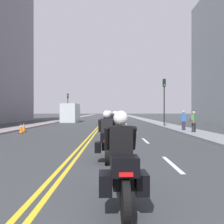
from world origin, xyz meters
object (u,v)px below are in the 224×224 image
motorcycle_6 (114,120)px  traffic_light_near (164,94)px  traffic_cone_0 (24,127)px  pedestrian_0 (194,122)px  traffic_light_far (68,102)px  motorcycle_3 (115,127)px  motorcycle_5 (115,122)px  traffic_cone_1 (21,128)px  motorcycle_4 (114,124)px  motorcycle_0 (121,167)px  motorcycle_2 (109,131)px  motorcycle_1 (107,141)px  parked_truck (71,114)px  pedestrian_1 (184,121)px

motorcycle_6 → traffic_light_near: size_ratio=0.41×
traffic_cone_0 → pedestrian_0: bearing=-7.7°
motorcycle_6 → traffic_light_far: bearing=113.4°
motorcycle_3 → traffic_light_near: size_ratio=0.46×
motorcycle_5 → traffic_cone_1: motorcycle_5 is taller
motorcycle_4 → motorcycle_5: bearing=89.6°
motorcycle_4 → traffic_light_near: (5.27, 6.44, 2.76)m
motorcycle_0 → traffic_light_far: bearing=98.9°
motorcycle_3 → pedestrian_0: (5.73, 2.40, 0.17)m
motorcycle_0 → motorcycle_3: size_ratio=0.99×
motorcycle_2 → motorcycle_1: bearing=-87.6°
motorcycle_1 → traffic_light_far: bearing=100.6°
pedestrian_0 → traffic_cone_0: bearing=-56.2°
motorcycle_0 → parked_truck: 34.39m
motorcycle_0 → pedestrian_0: motorcycle_0 is taller
pedestrian_0 → parked_truck: size_ratio=0.25×
motorcycle_3 → traffic_cone_0: (-7.26, 4.15, -0.31)m
motorcycle_3 → traffic_cone_1: 7.47m
pedestrian_0 → motorcycle_1: bearing=9.0°
traffic_cone_1 → parked_truck: bearing=89.0°
motorcycle_1 → pedestrian_0: (6.11, 9.60, 0.19)m
traffic_cone_0 → traffic_light_far: size_ratio=0.15×
parked_truck → motorcycle_5: bearing=-65.5°
motorcycle_0 → motorcycle_5: size_ratio=1.05×
traffic_cone_0 → traffic_light_far: bearing=92.5°
traffic_cone_0 → motorcycle_6: bearing=45.2°
motorcycle_3 → parked_truck: size_ratio=0.36×
motorcycle_4 → traffic_cone_0: motorcycle_4 is taller
motorcycle_4 → motorcycle_0: bearing=-89.6°
traffic_light_far → pedestrian_0: 30.90m
traffic_light_far → pedestrian_0: bearing=-62.7°
motorcycle_5 → traffic_cone_1: size_ratio=2.79×
motorcycle_1 → motorcycle_2: bearing=88.0°
traffic_light_far → pedestrian_0: size_ratio=2.99×
traffic_light_near → parked_truck: 17.34m
traffic_cone_1 → motorcycle_3: bearing=-21.5°
motorcycle_5 → traffic_light_far: bearing=113.0°
motorcycle_0 → traffic_cone_0: bearing=112.7°
motorcycle_4 → motorcycle_5: size_ratio=0.98×
traffic_light_near → parked_truck: bearing=133.5°
motorcycle_0 → parked_truck: size_ratio=0.36×
motorcycle_4 → traffic_cone_1: bearing=-171.3°
motorcycle_1 → traffic_cone_1: 11.92m
pedestrian_1 → motorcycle_1: bearing=76.8°
traffic_cone_1 → pedestrian_1: size_ratio=0.46×
motorcycle_5 → traffic_light_far: traffic_light_far is taller
traffic_cone_1 → traffic_cone_0: bearing=102.4°
pedestrian_1 → parked_truck: parked_truck is taller
motorcycle_0 → traffic_light_near: (5.30, 21.28, 2.76)m
motorcycle_2 → traffic_light_near: 14.76m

